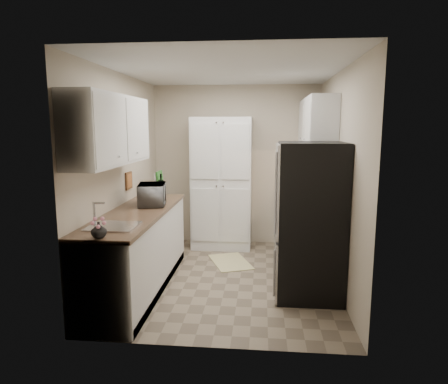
{
  "coord_description": "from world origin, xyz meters",
  "views": [
    {
      "loc": [
        0.41,
        -4.72,
        1.87
      ],
      "look_at": [
        -0.06,
        0.15,
        1.06
      ],
      "focal_mm": 32.0,
      "sensor_mm": 36.0,
      "label": 1
    }
  ],
  "objects_px": {
    "refrigerator": "(310,221)",
    "microwave": "(152,194)",
    "wine_bottle": "(161,186)",
    "pantry_cabinet": "(222,183)",
    "toaster_oven": "(302,185)",
    "electric_range": "(304,234)"
  },
  "relations": [
    {
      "from": "refrigerator",
      "to": "microwave",
      "type": "distance_m",
      "value": 1.89
    },
    {
      "from": "microwave",
      "to": "refrigerator",
      "type": "bearing_deg",
      "value": -112.35
    },
    {
      "from": "refrigerator",
      "to": "wine_bottle",
      "type": "relative_size",
      "value": 5.97
    },
    {
      "from": "pantry_cabinet",
      "to": "toaster_oven",
      "type": "height_order",
      "value": "pantry_cabinet"
    },
    {
      "from": "pantry_cabinet",
      "to": "wine_bottle",
      "type": "relative_size",
      "value": 7.03
    },
    {
      "from": "microwave",
      "to": "electric_range",
      "type": "bearing_deg",
      "value": -88.21
    },
    {
      "from": "electric_range",
      "to": "refrigerator",
      "type": "bearing_deg",
      "value": -92.48
    },
    {
      "from": "toaster_oven",
      "to": "refrigerator",
      "type": "bearing_deg",
      "value": -117.0
    },
    {
      "from": "pantry_cabinet",
      "to": "microwave",
      "type": "distance_m",
      "value": 1.55
    },
    {
      "from": "electric_range",
      "to": "toaster_oven",
      "type": "bearing_deg",
      "value": 87.54
    },
    {
      "from": "wine_bottle",
      "to": "microwave",
      "type": "bearing_deg",
      "value": -85.97
    },
    {
      "from": "microwave",
      "to": "wine_bottle",
      "type": "distance_m",
      "value": 0.59
    },
    {
      "from": "electric_range",
      "to": "microwave",
      "type": "xyz_separation_m",
      "value": [
        -1.88,
        -0.45,
        0.57
      ]
    },
    {
      "from": "pantry_cabinet",
      "to": "refrigerator",
      "type": "distance_m",
      "value": 2.07
    },
    {
      "from": "wine_bottle",
      "to": "toaster_oven",
      "type": "xyz_separation_m",
      "value": [
        1.96,
        0.66,
        -0.05
      ]
    },
    {
      "from": "microwave",
      "to": "toaster_oven",
      "type": "distance_m",
      "value": 2.29
    },
    {
      "from": "pantry_cabinet",
      "to": "toaster_oven",
      "type": "distance_m",
      "value": 1.22
    },
    {
      "from": "electric_range",
      "to": "refrigerator",
      "type": "xyz_separation_m",
      "value": [
        -0.03,
        -0.8,
        0.37
      ]
    },
    {
      "from": "microwave",
      "to": "wine_bottle",
      "type": "relative_size",
      "value": 1.64
    },
    {
      "from": "pantry_cabinet",
      "to": "refrigerator",
      "type": "xyz_separation_m",
      "value": [
        1.14,
        -1.73,
        -0.15
      ]
    },
    {
      "from": "refrigerator",
      "to": "wine_bottle",
      "type": "height_order",
      "value": "refrigerator"
    },
    {
      "from": "electric_range",
      "to": "wine_bottle",
      "type": "distance_m",
      "value": 2.02
    }
  ]
}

